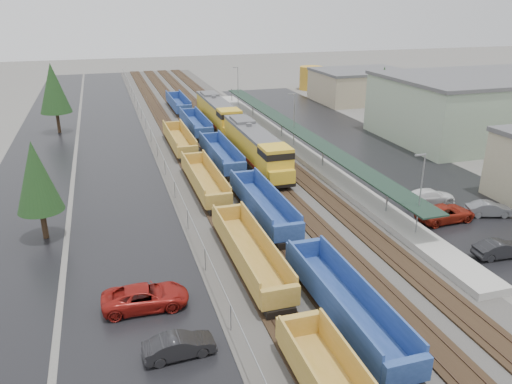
% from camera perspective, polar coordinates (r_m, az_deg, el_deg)
% --- Properties ---
extents(ballast_strip, '(20.00, 160.00, 0.08)m').
position_cam_1_polar(ballast_strip, '(78.33, -4.92, 6.29)').
color(ballast_strip, '#302D2B').
rests_on(ballast_strip, ground).
extents(trackbed, '(14.60, 160.00, 0.22)m').
position_cam_1_polar(trackbed, '(78.30, -4.92, 6.37)').
color(trackbed, black).
rests_on(trackbed, ground).
extents(west_parking_lot, '(10.00, 160.00, 0.02)m').
position_cam_1_polar(west_parking_lot, '(76.72, -15.96, 5.20)').
color(west_parking_lot, black).
rests_on(west_parking_lot, ground).
extents(west_road, '(9.00, 160.00, 0.02)m').
position_cam_1_polar(west_road, '(77.26, -23.38, 4.38)').
color(west_road, black).
rests_on(west_road, ground).
extents(east_commuter_lot, '(16.00, 100.00, 0.02)m').
position_cam_1_polar(east_commuter_lot, '(75.62, 11.05, 5.41)').
color(east_commuter_lot, black).
rests_on(east_commuter_lot, ground).
extents(station_platform, '(3.00, 80.00, 8.00)m').
position_cam_1_polar(station_platform, '(71.55, 4.30, 5.45)').
color(station_platform, '#9E9B93').
rests_on(station_platform, ground).
extents(chainlink_fence, '(0.08, 160.04, 2.02)m').
position_cam_1_polar(chainlink_fence, '(75.07, -11.83, 6.50)').
color(chainlink_fence, gray).
rests_on(chainlink_fence, ground).
extents(industrial_buildings, '(32.52, 75.30, 9.50)m').
position_cam_1_polar(industrial_buildings, '(81.92, 24.46, 8.17)').
color(industrial_buildings, tan).
rests_on(industrial_buildings, ground).
extents(distant_hills, '(301.00, 140.00, 25.20)m').
position_cam_1_polar(distant_hills, '(233.65, -2.11, 16.20)').
color(distant_hills, '#445240').
rests_on(distant_hills, ground).
extents(tree_west_near, '(3.96, 3.96, 9.00)m').
position_cam_1_polar(tree_west_near, '(46.70, -23.83, 1.60)').
color(tree_west_near, '#332316').
rests_on(tree_west_near, ground).
extents(tree_west_far, '(4.84, 4.84, 11.00)m').
position_cam_1_polar(tree_west_far, '(85.35, -22.16, 10.93)').
color(tree_west_far, '#332316').
rests_on(tree_west_far, ground).
extents(tree_east, '(4.40, 4.40, 10.00)m').
position_cam_1_polar(tree_east, '(85.44, 14.29, 11.38)').
color(tree_east, '#332316').
rests_on(tree_east, ground).
extents(locomotive_lead, '(3.27, 21.57, 4.88)m').
position_cam_1_polar(locomotive_lead, '(63.17, -0.04, 5.12)').
color(locomotive_lead, black).
rests_on(locomotive_lead, ground).
extents(locomotive_trail, '(3.27, 21.57, 4.88)m').
position_cam_1_polar(locomotive_trail, '(82.88, -4.36, 8.93)').
color(locomotive_trail, black).
rests_on(locomotive_trail, ground).
extents(well_string_yellow, '(2.77, 86.20, 2.46)m').
position_cam_1_polar(well_string_yellow, '(39.88, -0.78, -6.97)').
color(well_string_yellow, '#A8862E').
rests_on(well_string_yellow, ground).
extents(well_string_blue, '(2.84, 103.78, 2.52)m').
position_cam_1_polar(well_string_blue, '(56.64, -2.00, 1.77)').
color(well_string_blue, navy).
rests_on(well_string_blue, ground).
extents(storage_tank, '(5.37, 5.37, 5.37)m').
position_cam_1_polar(storage_tank, '(121.60, 6.29, 12.82)').
color(storage_tank, '#C08D26').
rests_on(storage_tank, ground).
extents(parked_car_west_b, '(1.75, 4.40, 1.42)m').
position_cam_1_polar(parked_car_west_b, '(31.44, -8.75, -17.00)').
color(parked_car_west_b, black).
rests_on(parked_car_west_b, ground).
extents(parked_car_west_c, '(2.95, 6.02, 1.65)m').
position_cam_1_polar(parked_car_west_c, '(35.98, -12.51, -11.65)').
color(parked_car_west_c, maroon).
rests_on(parked_car_west_c, ground).
extents(parked_car_east_a, '(1.81, 4.53, 1.46)m').
position_cam_1_polar(parked_car_east_a, '(46.13, 26.10, -5.88)').
color(parked_car_east_a, black).
rests_on(parked_car_east_a, ground).
extents(parked_car_east_b, '(2.91, 5.92, 1.62)m').
position_cam_1_polar(parked_car_east_b, '(51.36, 20.83, -2.27)').
color(parked_car_east_b, maroon).
rests_on(parked_car_east_b, ground).
extents(parked_car_east_c, '(2.54, 5.52, 1.56)m').
position_cam_1_polar(parked_car_east_c, '(55.15, 19.25, -0.50)').
color(parked_car_east_c, white).
rests_on(parked_car_east_c, ground).
extents(parked_car_east_e, '(2.77, 4.66, 1.45)m').
position_cam_1_polar(parked_car_east_e, '(54.25, 25.11, -1.78)').
color(parked_car_east_e, '#5C5D61').
rests_on(parked_car_east_e, ground).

